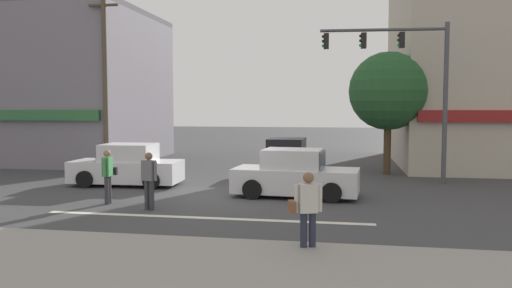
{
  "coord_description": "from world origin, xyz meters",
  "views": [
    {
      "loc": [
        3.67,
        -16.22,
        2.94
      ],
      "look_at": [
        0.45,
        2.0,
        1.6
      ],
      "focal_mm": 35.0,
      "sensor_mm": 36.0,
      "label": 1
    }
  ],
  "objects_px": {
    "street_tree": "(388,91)",
    "utility_pole_near_left": "(105,82)",
    "sedan_crossing_leftbound": "(127,167)",
    "traffic_light_mast": "(411,73)",
    "utility_pole_far_right": "(427,92)",
    "pedestrian_far_side": "(108,173)",
    "sedan_approaching_near": "(287,158)",
    "pedestrian_mid_crossing": "(149,177)",
    "sedan_parked_curbside": "(295,175)",
    "pedestrian_foreground_with_bag": "(307,208)"
  },
  "relations": [
    {
      "from": "street_tree",
      "to": "utility_pole_near_left",
      "type": "height_order",
      "value": "utility_pole_near_left"
    },
    {
      "from": "sedan_crossing_leftbound",
      "to": "utility_pole_near_left",
      "type": "bearing_deg",
      "value": 126.21
    },
    {
      "from": "traffic_light_mast",
      "to": "sedan_crossing_leftbound",
      "type": "xyz_separation_m",
      "value": [
        -10.64,
        -2.4,
        -3.59
      ]
    },
    {
      "from": "utility_pole_near_left",
      "to": "utility_pole_far_right",
      "type": "xyz_separation_m",
      "value": [
        14.71,
        3.84,
        -0.44
      ]
    },
    {
      "from": "street_tree",
      "to": "sedan_crossing_leftbound",
      "type": "distance_m",
      "value": 11.55
    },
    {
      "from": "pedestrian_far_side",
      "to": "sedan_approaching_near",
      "type": "bearing_deg",
      "value": 60.47
    },
    {
      "from": "pedestrian_mid_crossing",
      "to": "pedestrian_far_side",
      "type": "relative_size",
      "value": 1.0
    },
    {
      "from": "sedan_parked_curbside",
      "to": "pedestrian_far_side",
      "type": "distance_m",
      "value": 5.98
    },
    {
      "from": "utility_pole_near_left",
      "to": "pedestrian_foreground_with_bag",
      "type": "height_order",
      "value": "utility_pole_near_left"
    },
    {
      "from": "traffic_light_mast",
      "to": "pedestrian_foreground_with_bag",
      "type": "bearing_deg",
      "value": -107.47
    },
    {
      "from": "sedan_approaching_near",
      "to": "pedestrian_far_side",
      "type": "bearing_deg",
      "value": -119.53
    },
    {
      "from": "traffic_light_mast",
      "to": "sedan_approaching_near",
      "type": "relative_size",
      "value": 1.49
    },
    {
      "from": "street_tree",
      "to": "utility_pole_far_right",
      "type": "relative_size",
      "value": 0.76
    },
    {
      "from": "street_tree",
      "to": "traffic_light_mast",
      "type": "relative_size",
      "value": 0.87
    },
    {
      "from": "sedan_parked_curbside",
      "to": "utility_pole_near_left",
      "type": "bearing_deg",
      "value": 151.71
    },
    {
      "from": "sedan_parked_curbside",
      "to": "utility_pole_far_right",
      "type": "bearing_deg",
      "value": 57.96
    },
    {
      "from": "traffic_light_mast",
      "to": "pedestrian_foreground_with_bag",
      "type": "xyz_separation_m",
      "value": [
        -3.23,
        -10.27,
        -3.35
      ]
    },
    {
      "from": "sedan_approaching_near",
      "to": "pedestrian_far_side",
      "type": "height_order",
      "value": "pedestrian_far_side"
    },
    {
      "from": "street_tree",
      "to": "sedan_crossing_leftbound",
      "type": "bearing_deg",
      "value": -153.8
    },
    {
      "from": "utility_pole_near_left",
      "to": "sedan_crossing_leftbound",
      "type": "xyz_separation_m",
      "value": [
        2.66,
        -3.63,
        -3.42
      ]
    },
    {
      "from": "sedan_parked_curbside",
      "to": "sedan_crossing_leftbound",
      "type": "bearing_deg",
      "value": 168.58
    },
    {
      "from": "pedestrian_foreground_with_bag",
      "to": "pedestrian_far_side",
      "type": "distance_m",
      "value": 7.71
    },
    {
      "from": "sedan_approaching_near",
      "to": "pedestrian_mid_crossing",
      "type": "height_order",
      "value": "pedestrian_mid_crossing"
    },
    {
      "from": "utility_pole_near_left",
      "to": "traffic_light_mast",
      "type": "bearing_deg",
      "value": -5.31
    },
    {
      "from": "traffic_light_mast",
      "to": "sedan_approaching_near",
      "type": "bearing_deg",
      "value": 157.03
    },
    {
      "from": "sedan_crossing_leftbound",
      "to": "sedan_parked_curbside",
      "type": "bearing_deg",
      "value": -11.42
    },
    {
      "from": "sedan_crossing_leftbound",
      "to": "pedestrian_foreground_with_bag",
      "type": "bearing_deg",
      "value": -46.72
    },
    {
      "from": "street_tree",
      "to": "pedestrian_mid_crossing",
      "type": "height_order",
      "value": "street_tree"
    },
    {
      "from": "street_tree",
      "to": "traffic_light_mast",
      "type": "height_order",
      "value": "traffic_light_mast"
    },
    {
      "from": "sedan_parked_curbside",
      "to": "pedestrian_mid_crossing",
      "type": "xyz_separation_m",
      "value": [
        -3.93,
        -2.93,
        0.24
      ]
    },
    {
      "from": "utility_pole_far_right",
      "to": "sedan_parked_curbside",
      "type": "height_order",
      "value": "utility_pole_far_right"
    },
    {
      "from": "sedan_crossing_leftbound",
      "to": "pedestrian_far_side",
      "type": "xyz_separation_m",
      "value": [
        1.01,
        -3.58,
        0.24
      ]
    },
    {
      "from": "utility_pole_far_right",
      "to": "pedestrian_foreground_with_bag",
      "type": "bearing_deg",
      "value": -106.82
    },
    {
      "from": "pedestrian_mid_crossing",
      "to": "pedestrian_far_side",
      "type": "distance_m",
      "value": 1.74
    },
    {
      "from": "utility_pole_near_left",
      "to": "sedan_crossing_leftbound",
      "type": "relative_size",
      "value": 1.91
    },
    {
      "from": "utility_pole_far_right",
      "to": "sedan_approaching_near",
      "type": "relative_size",
      "value": 1.71
    },
    {
      "from": "utility_pole_far_right",
      "to": "sedan_approaching_near",
      "type": "xyz_separation_m",
      "value": [
        -6.44,
        -2.94,
        -2.98
      ]
    },
    {
      "from": "utility_pole_near_left",
      "to": "sedan_approaching_near",
      "type": "xyz_separation_m",
      "value": [
        8.26,
        0.9,
        -3.42
      ]
    },
    {
      "from": "street_tree",
      "to": "utility_pole_near_left",
      "type": "distance_m",
      "value": 12.75
    },
    {
      "from": "pedestrian_foreground_with_bag",
      "to": "street_tree",
      "type": "bearing_deg",
      "value": 78.5
    },
    {
      "from": "traffic_light_mast",
      "to": "utility_pole_near_left",
      "type": "bearing_deg",
      "value": 174.69
    },
    {
      "from": "traffic_light_mast",
      "to": "sedan_parked_curbside",
      "type": "bearing_deg",
      "value": -137.77
    },
    {
      "from": "utility_pole_near_left",
      "to": "pedestrian_far_side",
      "type": "relative_size",
      "value": 4.77
    },
    {
      "from": "utility_pole_far_right",
      "to": "pedestrian_foreground_with_bag",
      "type": "relative_size",
      "value": 4.25
    },
    {
      "from": "street_tree",
      "to": "utility_pole_far_right",
      "type": "height_order",
      "value": "utility_pole_far_right"
    },
    {
      "from": "utility_pole_far_right",
      "to": "traffic_light_mast",
      "type": "height_order",
      "value": "utility_pole_far_right"
    },
    {
      "from": "sedan_crossing_leftbound",
      "to": "utility_pole_far_right",
      "type": "bearing_deg",
      "value": 31.81
    },
    {
      "from": "street_tree",
      "to": "pedestrian_far_side",
      "type": "bearing_deg",
      "value": -136.64
    },
    {
      "from": "utility_pole_near_left",
      "to": "pedestrian_foreground_with_bag",
      "type": "xyz_separation_m",
      "value": [
        10.07,
        -11.5,
        -3.18
      ]
    },
    {
      "from": "utility_pole_far_right",
      "to": "pedestrian_far_side",
      "type": "bearing_deg",
      "value": -134.98
    }
  ]
}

